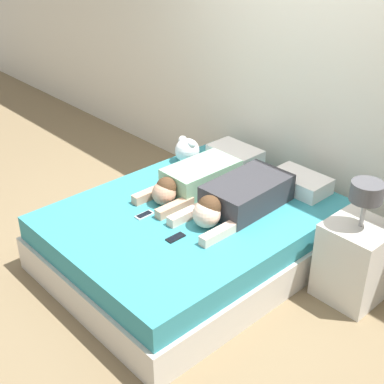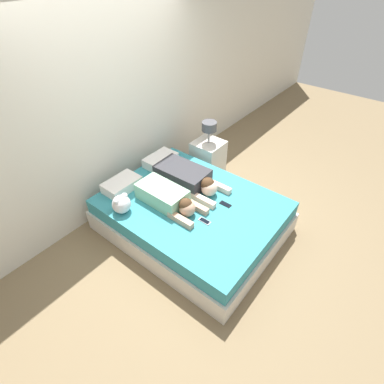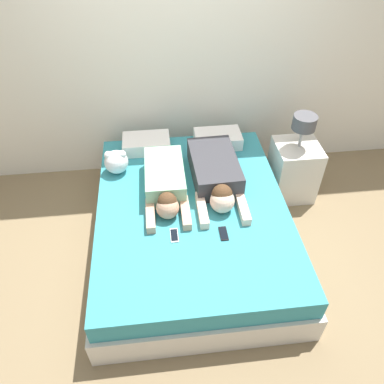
{
  "view_description": "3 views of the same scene",
  "coord_description": "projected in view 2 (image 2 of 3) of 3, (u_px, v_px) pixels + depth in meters",
  "views": [
    {
      "loc": [
        2.53,
        -2.33,
        2.54
      ],
      "look_at": [
        0.0,
        0.0,
        0.61
      ],
      "focal_mm": 50.0,
      "sensor_mm": 36.0,
      "label": 1
    },
    {
      "loc": [
        -2.11,
        -1.69,
        2.84
      ],
      "look_at": [
        0.0,
        0.0,
        0.61
      ],
      "focal_mm": 28.0,
      "sensor_mm": 36.0,
      "label": 2
    },
    {
      "loc": [
        -0.25,
        -2.22,
        2.66
      ],
      "look_at": [
        0.0,
        0.0,
        0.61
      ],
      "focal_mm": 35.0,
      "sensor_mm": 36.0,
      "label": 3
    }
  ],
  "objects": [
    {
      "name": "wall_back",
      "position": [
        115.0,
        109.0,
        3.64
      ],
      "size": [
        12.0,
        0.06,
        2.6
      ],
      "color": "silver",
      "rests_on": "ground_plane"
    },
    {
      "name": "pillow_head_right",
      "position": [
        161.0,
        160.0,
        4.18
      ],
      "size": [
        0.46,
        0.29,
        0.13
      ],
      "color": "white",
      "rests_on": "bed"
    },
    {
      "name": "person_left",
      "position": [
        168.0,
        198.0,
        3.5
      ],
      "size": [
        0.35,
        0.87,
        0.21
      ],
      "color": "#8CBF99",
      "rests_on": "bed"
    },
    {
      "name": "plush_toy",
      "position": [
        121.0,
        204.0,
        3.4
      ],
      "size": [
        0.22,
        0.22,
        0.23
      ],
      "color": "white",
      "rests_on": "bed"
    },
    {
      "name": "bed",
      "position": [
        192.0,
        216.0,
        3.75
      ],
      "size": [
        1.64,
        2.1,
        0.46
      ],
      "color": "beige",
      "rests_on": "ground_plane"
    },
    {
      "name": "cell_phone_left",
      "position": [
        205.0,
        221.0,
        3.34
      ],
      "size": [
        0.06,
        0.14,
        0.01
      ],
      "color": "silver",
      "rests_on": "bed"
    },
    {
      "name": "ground_plane",
      "position": [
        192.0,
        228.0,
        3.89
      ],
      "size": [
        12.0,
        12.0,
        0.0
      ],
      "primitive_type": "plane",
      "color": "#7F6B4C"
    },
    {
      "name": "nightstand",
      "position": [
        208.0,
        157.0,
        4.6
      ],
      "size": [
        0.42,
        0.42,
        0.92
      ],
      "color": "beige",
      "rests_on": "ground_plane"
    },
    {
      "name": "person_right",
      "position": [
        188.0,
        178.0,
        3.79
      ],
      "size": [
        0.42,
        0.97,
        0.23
      ],
      "color": "#333338",
      "rests_on": "bed"
    },
    {
      "name": "pillow_head_left",
      "position": [
        122.0,
        185.0,
        3.75
      ],
      "size": [
        0.46,
        0.29,
        0.13
      ],
      "color": "white",
      "rests_on": "bed"
    },
    {
      "name": "cell_phone_right",
      "position": [
        225.0,
        204.0,
        3.55
      ],
      "size": [
        0.06,
        0.14,
        0.01
      ],
      "color": "black",
      "rests_on": "bed"
    }
  ]
}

